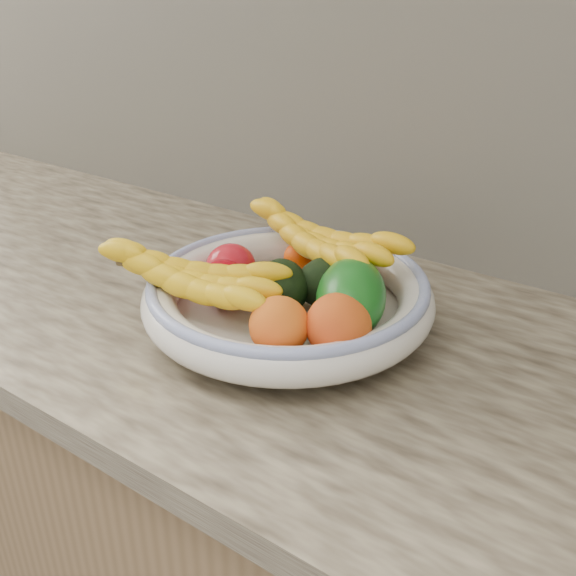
{
  "coord_description": "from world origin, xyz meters",
  "views": [
    {
      "loc": [
        0.44,
        1.03,
        1.35
      ],
      "look_at": [
        0.0,
        1.66,
        0.96
      ],
      "focal_mm": 40.0,
      "sensor_mm": 36.0,
      "label": 1
    }
  ],
  "objects_px": {
    "fruit_bowl": "(288,296)",
    "green_mango": "(351,298)",
    "banana_bunch_front": "(189,282)",
    "banana_bunch_back": "(316,245)"
  },
  "relations": [
    {
      "from": "fruit_bowl",
      "to": "banana_bunch_front",
      "type": "relative_size",
      "value": 1.45
    },
    {
      "from": "green_mango",
      "to": "banana_bunch_front",
      "type": "relative_size",
      "value": 0.5
    },
    {
      "from": "green_mango",
      "to": "banana_bunch_back",
      "type": "xyz_separation_m",
      "value": [
        -0.11,
        0.09,
        0.01
      ]
    },
    {
      "from": "fruit_bowl",
      "to": "green_mango",
      "type": "distance_m",
      "value": 0.1
    },
    {
      "from": "fruit_bowl",
      "to": "green_mango",
      "type": "relative_size",
      "value": 2.92
    },
    {
      "from": "green_mango",
      "to": "banana_bunch_back",
      "type": "height_order",
      "value": "green_mango"
    },
    {
      "from": "fruit_bowl",
      "to": "green_mango",
      "type": "xyz_separation_m",
      "value": [
        0.1,
        -0.0,
        0.03
      ]
    },
    {
      "from": "green_mango",
      "to": "banana_bunch_back",
      "type": "bearing_deg",
      "value": 110.76
    },
    {
      "from": "fruit_bowl",
      "to": "banana_bunch_front",
      "type": "height_order",
      "value": "banana_bunch_front"
    },
    {
      "from": "banana_bunch_back",
      "to": "banana_bunch_front",
      "type": "relative_size",
      "value": 1.1
    }
  ]
}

